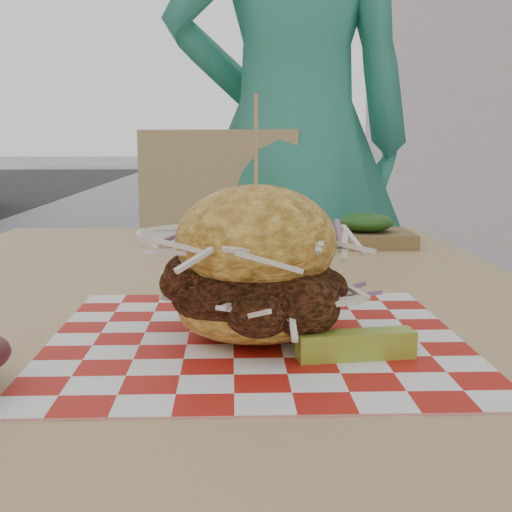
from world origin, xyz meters
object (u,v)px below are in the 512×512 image
object	(u,v)px
sandwich	(256,272)
patio_chair	(229,292)
patio_table	(205,353)
diner	(293,140)

from	to	relation	value
sandwich	patio_chair	bearing A→B (deg)	91.43
patio_chair	sandwich	size ratio (longest dim) A/B	4.50
patio_table	patio_chair	xyz separation A→B (m)	(0.03, 0.90, -0.12)
diner	sandwich	world-z (taller)	diner
patio_chair	sandwich	distance (m)	1.15
patio_chair	diner	bearing A→B (deg)	58.66
patio_chair	sandwich	bearing A→B (deg)	-73.29
diner	sandwich	xyz separation A→B (m)	(-0.14, -1.28, -0.11)
patio_chair	sandwich	world-z (taller)	sandwich
patio_chair	patio_table	bearing A→B (deg)	-76.37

